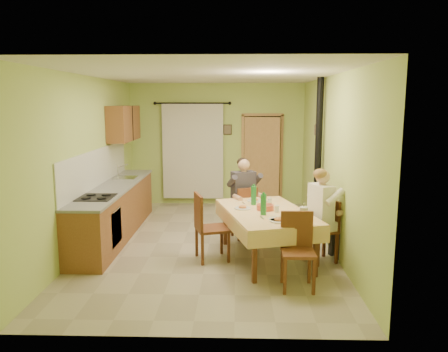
{
  "coord_description": "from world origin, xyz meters",
  "views": [
    {
      "loc": [
        0.46,
        -7.1,
        2.36
      ],
      "look_at": [
        0.25,
        0.1,
        1.15
      ],
      "focal_mm": 35.0,
      "sensor_mm": 36.0,
      "label": 1
    }
  ],
  "objects_px": {
    "chair_near": "(297,266)",
    "man_far": "(244,189)",
    "dining_table": "(266,235)",
    "chair_left": "(211,241)",
    "chair_right": "(322,243)",
    "stove_flue": "(317,179)",
    "man_right": "(323,204)",
    "chair_far": "(244,222)"
  },
  "relations": [
    {
      "from": "man_far",
      "to": "chair_far",
      "type": "bearing_deg",
      "value": -90.0
    },
    {
      "from": "stove_flue",
      "to": "man_far",
      "type": "bearing_deg",
      "value": -169.98
    },
    {
      "from": "chair_left",
      "to": "man_right",
      "type": "distance_m",
      "value": 1.76
    },
    {
      "from": "man_far",
      "to": "stove_flue",
      "type": "height_order",
      "value": "stove_flue"
    },
    {
      "from": "chair_near",
      "to": "chair_left",
      "type": "distance_m",
      "value": 1.55
    },
    {
      "from": "chair_far",
      "to": "stove_flue",
      "type": "bearing_deg",
      "value": -11.84
    },
    {
      "from": "chair_far",
      "to": "dining_table",
      "type": "bearing_deg",
      "value": -96.02
    },
    {
      "from": "chair_far",
      "to": "chair_right",
      "type": "relative_size",
      "value": 0.99
    },
    {
      "from": "dining_table",
      "to": "man_far",
      "type": "xyz_separation_m",
      "value": [
        -0.32,
        1.07,
        0.5
      ]
    },
    {
      "from": "chair_left",
      "to": "stove_flue",
      "type": "xyz_separation_m",
      "value": [
        1.82,
        1.34,
        0.73
      ]
    },
    {
      "from": "dining_table",
      "to": "chair_far",
      "type": "relative_size",
      "value": 2.32
    },
    {
      "from": "chair_far",
      "to": "stove_flue",
      "type": "distance_m",
      "value": 1.52
    },
    {
      "from": "chair_near",
      "to": "man_far",
      "type": "distance_m",
      "value": 2.3
    },
    {
      "from": "chair_far",
      "to": "chair_near",
      "type": "xyz_separation_m",
      "value": [
        0.65,
        -2.11,
        0.0
      ]
    },
    {
      "from": "chair_near",
      "to": "man_right",
      "type": "height_order",
      "value": "man_right"
    },
    {
      "from": "chair_near",
      "to": "chair_left",
      "type": "relative_size",
      "value": 0.95
    },
    {
      "from": "dining_table",
      "to": "chair_near",
      "type": "xyz_separation_m",
      "value": [
        0.34,
        -1.05,
        -0.09
      ]
    },
    {
      "from": "chair_right",
      "to": "stove_flue",
      "type": "height_order",
      "value": "stove_flue"
    },
    {
      "from": "dining_table",
      "to": "stove_flue",
      "type": "bearing_deg",
      "value": 37.66
    },
    {
      "from": "dining_table",
      "to": "man_far",
      "type": "distance_m",
      "value": 1.22
    },
    {
      "from": "chair_right",
      "to": "stove_flue",
      "type": "relative_size",
      "value": 0.33
    },
    {
      "from": "chair_right",
      "to": "man_far",
      "type": "distance_m",
      "value": 1.73
    },
    {
      "from": "chair_near",
      "to": "chair_right",
      "type": "relative_size",
      "value": 1.04
    },
    {
      "from": "chair_far",
      "to": "chair_right",
      "type": "distance_m",
      "value": 1.62
    },
    {
      "from": "chair_far",
      "to": "chair_left",
      "type": "relative_size",
      "value": 0.9
    },
    {
      "from": "man_far",
      "to": "man_right",
      "type": "height_order",
      "value": "same"
    },
    {
      "from": "dining_table",
      "to": "man_far",
      "type": "relative_size",
      "value": 1.54
    },
    {
      "from": "chair_near",
      "to": "chair_left",
      "type": "height_order",
      "value": "chair_left"
    },
    {
      "from": "chair_near",
      "to": "stove_flue",
      "type": "height_order",
      "value": "stove_flue"
    },
    {
      "from": "chair_left",
      "to": "man_far",
      "type": "distance_m",
      "value": 1.36
    },
    {
      "from": "chair_near",
      "to": "chair_right",
      "type": "height_order",
      "value": "chair_near"
    },
    {
      "from": "man_right",
      "to": "man_far",
      "type": "bearing_deg",
      "value": 21.79
    },
    {
      "from": "chair_left",
      "to": "chair_near",
      "type": "bearing_deg",
      "value": 31.68
    },
    {
      "from": "chair_left",
      "to": "man_far",
      "type": "relative_size",
      "value": 0.74
    },
    {
      "from": "chair_near",
      "to": "man_right",
      "type": "bearing_deg",
      "value": -116.42
    },
    {
      "from": "dining_table",
      "to": "chair_left",
      "type": "xyz_separation_m",
      "value": [
        -0.83,
        -0.04,
        -0.09
      ]
    },
    {
      "from": "dining_table",
      "to": "chair_right",
      "type": "distance_m",
      "value": 0.85
    },
    {
      "from": "man_right",
      "to": "dining_table",
      "type": "bearing_deg",
      "value": 61.49
    },
    {
      "from": "chair_near",
      "to": "man_far",
      "type": "relative_size",
      "value": 0.7
    },
    {
      "from": "chair_right",
      "to": "man_right",
      "type": "distance_m",
      "value": 0.59
    },
    {
      "from": "man_far",
      "to": "chair_left",
      "type": "bearing_deg",
      "value": -137.12
    },
    {
      "from": "dining_table",
      "to": "man_right",
      "type": "xyz_separation_m",
      "value": [
        0.83,
        -0.08,
        0.5
      ]
    }
  ]
}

